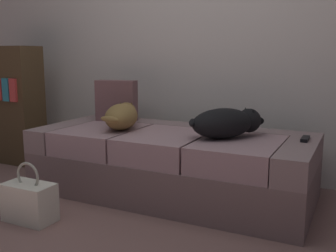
{
  "coord_description": "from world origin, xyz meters",
  "views": [
    {
      "loc": [
        1.22,
        -1.47,
        1.02
      ],
      "look_at": [
        0.0,
        1.03,
        0.52
      ],
      "focal_mm": 42.36,
      "sensor_mm": 36.0,
      "label": 1
    }
  ],
  "objects_px": {
    "dog_dark": "(227,123)",
    "handbag": "(29,201)",
    "tv_remote": "(305,139)",
    "throw_pillow": "(116,101)",
    "bookshelf": "(13,105)",
    "couch": "(171,163)",
    "dog_tan": "(122,116)"
  },
  "relations": [
    {
      "from": "dog_dark",
      "to": "handbag",
      "type": "height_order",
      "value": "dog_dark"
    },
    {
      "from": "couch",
      "to": "throw_pillow",
      "type": "height_order",
      "value": "throw_pillow"
    },
    {
      "from": "dog_tan",
      "to": "tv_remote",
      "type": "xyz_separation_m",
      "value": [
        1.31,
        0.16,
        -0.09
      ]
    },
    {
      "from": "dog_tan",
      "to": "bookshelf",
      "type": "xyz_separation_m",
      "value": [
        -1.36,
        0.21,
        -0.02
      ]
    },
    {
      "from": "couch",
      "to": "throw_pillow",
      "type": "distance_m",
      "value": 0.78
    },
    {
      "from": "dog_tan",
      "to": "throw_pillow",
      "type": "distance_m",
      "value": 0.38
    },
    {
      "from": "couch",
      "to": "dog_dark",
      "type": "distance_m",
      "value": 0.55
    },
    {
      "from": "tv_remote",
      "to": "dog_dark",
      "type": "bearing_deg",
      "value": -163.91
    },
    {
      "from": "throw_pillow",
      "to": "bookshelf",
      "type": "height_order",
      "value": "bookshelf"
    },
    {
      "from": "dog_tan",
      "to": "handbag",
      "type": "bearing_deg",
      "value": -103.49
    },
    {
      "from": "dog_dark",
      "to": "tv_remote",
      "type": "relative_size",
      "value": 3.48
    },
    {
      "from": "dog_tan",
      "to": "handbag",
      "type": "relative_size",
      "value": 1.43
    },
    {
      "from": "tv_remote",
      "to": "throw_pillow",
      "type": "distance_m",
      "value": 1.55
    },
    {
      "from": "dog_tan",
      "to": "dog_dark",
      "type": "bearing_deg",
      "value": 1.43
    },
    {
      "from": "couch",
      "to": "throw_pillow",
      "type": "xyz_separation_m",
      "value": [
        -0.63,
        0.24,
        0.41
      ]
    },
    {
      "from": "dog_dark",
      "to": "handbag",
      "type": "bearing_deg",
      "value": -141.32
    },
    {
      "from": "throw_pillow",
      "to": "tv_remote",
      "type": "bearing_deg",
      "value": -4.59
    },
    {
      "from": "couch",
      "to": "tv_remote",
      "type": "xyz_separation_m",
      "value": [
        0.92,
        0.12,
        0.25
      ]
    },
    {
      "from": "tv_remote",
      "to": "handbag",
      "type": "distance_m",
      "value": 1.8
    },
    {
      "from": "dog_dark",
      "to": "tv_remote",
      "type": "height_order",
      "value": "dog_dark"
    },
    {
      "from": "throw_pillow",
      "to": "dog_dark",
      "type": "bearing_deg",
      "value": -13.96
    },
    {
      "from": "dog_dark",
      "to": "handbag",
      "type": "relative_size",
      "value": 1.38
    },
    {
      "from": "dog_tan",
      "to": "tv_remote",
      "type": "distance_m",
      "value": 1.32
    },
    {
      "from": "dog_dark",
      "to": "bookshelf",
      "type": "bearing_deg",
      "value": 175.0
    },
    {
      "from": "couch",
      "to": "dog_dark",
      "type": "xyz_separation_m",
      "value": [
        0.43,
        -0.02,
        0.34
      ]
    },
    {
      "from": "throw_pillow",
      "to": "bookshelf",
      "type": "relative_size",
      "value": 0.31
    },
    {
      "from": "dog_tan",
      "to": "dog_dark",
      "type": "height_order",
      "value": "dog_dark"
    },
    {
      "from": "handbag",
      "to": "bookshelf",
      "type": "distance_m",
      "value": 1.6
    },
    {
      "from": "couch",
      "to": "bookshelf",
      "type": "relative_size",
      "value": 1.83
    },
    {
      "from": "couch",
      "to": "handbag",
      "type": "distance_m",
      "value": 1.02
    },
    {
      "from": "couch",
      "to": "dog_tan",
      "type": "height_order",
      "value": "dog_tan"
    },
    {
      "from": "tv_remote",
      "to": "handbag",
      "type": "xyz_separation_m",
      "value": [
        -1.49,
        -0.94,
        -0.36
      ]
    }
  ]
}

